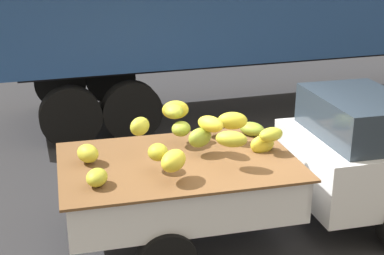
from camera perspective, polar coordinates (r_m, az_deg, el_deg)
The scene contains 3 objects.
ground at distance 7.06m, azimuth 4.14°, elevation -11.00°, with size 220.00×220.00×0.00m, color #28282B.
curb_strip at distance 15.83m, azimuth -8.68°, elevation 6.74°, with size 80.00×0.80×0.16m, color gray.
pickup_truck at distance 7.10m, azimuth 13.58°, elevation -3.28°, with size 4.92×2.05×1.70m.
Camera 1 is at (-2.28, -5.62, 3.61)m, focal length 51.43 mm.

